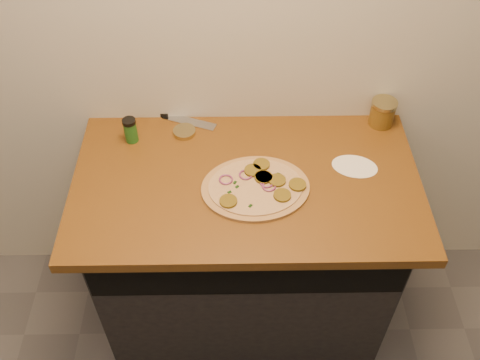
{
  "coord_description": "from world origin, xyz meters",
  "views": [
    {
      "loc": [
        -0.04,
        0.16,
        2.24
      ],
      "look_at": [
        -0.02,
        1.37,
        0.95
      ],
      "focal_mm": 40.0,
      "sensor_mm": 36.0,
      "label": 1
    }
  ],
  "objects_px": {
    "chefs_knife": "(171,117)",
    "pizza": "(256,187)",
    "salsa_jar": "(382,113)",
    "spice_shaker": "(130,130)"
  },
  "relations": [
    {
      "from": "pizza",
      "to": "salsa_jar",
      "type": "xyz_separation_m",
      "value": [
        0.48,
        0.33,
        0.04
      ]
    },
    {
      "from": "pizza",
      "to": "spice_shaker",
      "type": "bearing_deg",
      "value": 151.11
    },
    {
      "from": "pizza",
      "to": "chefs_knife",
      "type": "relative_size",
      "value": 1.31
    },
    {
      "from": "salsa_jar",
      "to": "spice_shaker",
      "type": "xyz_separation_m",
      "value": [
        -0.93,
        -0.08,
        -0.0
      ]
    },
    {
      "from": "chefs_knife",
      "to": "spice_shaker",
      "type": "xyz_separation_m",
      "value": [
        -0.13,
        -0.13,
        0.04
      ]
    },
    {
      "from": "chefs_knife",
      "to": "salsa_jar",
      "type": "distance_m",
      "value": 0.8
    },
    {
      "from": "pizza",
      "to": "salsa_jar",
      "type": "distance_m",
      "value": 0.59
    },
    {
      "from": "salsa_jar",
      "to": "spice_shaker",
      "type": "height_order",
      "value": "salsa_jar"
    },
    {
      "from": "chefs_knife",
      "to": "pizza",
      "type": "bearing_deg",
      "value": -49.74
    },
    {
      "from": "pizza",
      "to": "chefs_knife",
      "type": "bearing_deg",
      "value": 130.26
    }
  ]
}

